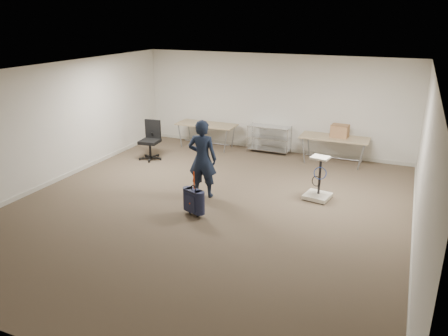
% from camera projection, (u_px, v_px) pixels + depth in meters
% --- Properties ---
extents(ground, '(9.00, 9.00, 0.00)m').
position_uv_depth(ground, '(208.00, 207.00, 9.20)').
color(ground, '#4B3D2E').
rests_on(ground, ground).
extents(room_shell, '(8.00, 9.00, 9.00)m').
position_uv_depth(room_shell, '(232.00, 183.00, 10.38)').
color(room_shell, silver).
rests_on(room_shell, ground).
extents(folding_table_left, '(1.80, 0.75, 0.73)m').
position_uv_depth(folding_table_left, '(206.00, 126.00, 13.10)').
color(folding_table_left, '#99835E').
rests_on(folding_table_left, ground).
extents(folding_table_right, '(1.80, 0.75, 0.73)m').
position_uv_depth(folding_table_right, '(334.00, 139.00, 11.68)').
color(folding_table_right, '#99835E').
rests_on(folding_table_right, ground).
extents(wire_shelf, '(1.22, 0.47, 0.80)m').
position_uv_depth(wire_shelf, '(269.00, 138.00, 12.69)').
color(wire_shelf, silver).
rests_on(wire_shelf, ground).
extents(person, '(0.69, 0.51, 1.74)m').
position_uv_depth(person, '(202.00, 159.00, 9.48)').
color(person, black).
rests_on(person, ground).
extents(suitcase, '(0.39, 0.30, 0.94)m').
position_uv_depth(suitcase, '(194.00, 201.00, 8.71)').
color(suitcase, black).
rests_on(suitcase, ground).
extents(office_chair, '(0.65, 0.65, 1.08)m').
position_uv_depth(office_chair, '(151.00, 148.00, 12.16)').
color(office_chair, black).
rests_on(office_chair, ground).
extents(equipment_cart, '(0.61, 0.61, 0.97)m').
position_uv_depth(equipment_cart, '(318.00, 188.00, 9.53)').
color(equipment_cart, beige).
rests_on(equipment_cart, ground).
extents(cardboard_box, '(0.47, 0.37, 0.34)m').
position_uv_depth(cardboard_box, '(340.00, 131.00, 11.63)').
color(cardboard_box, '#9F684A').
rests_on(cardboard_box, folding_table_right).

